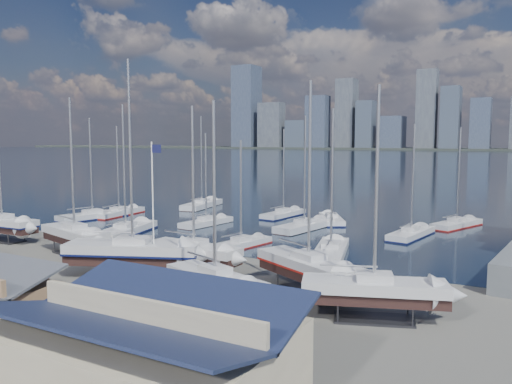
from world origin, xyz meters
The scene contains 28 objects.
ground centered at (0.00, -10.00, 0.00)m, with size 1400.00×1400.00×0.00m, color #605E59.
water centered at (0.00, 300.00, -0.15)m, with size 1400.00×600.00×0.40m, color #1B293F.
far_shore centered at (0.00, 560.00, 1.10)m, with size 1400.00×80.00×2.20m, color #2D332D.
skyline centered at (-7.83, 553.76, 39.09)m, with size 639.14×43.80×107.69m.
shed_blue centered at (16.00, -26.00, 2.42)m, with size 13.65×9.45×4.71m.
sailboat_cradle_0 centered at (-22.49, -6.64, 2.05)m, with size 9.68×2.94×15.57m.
sailboat_cradle_2 centered at (-9.55, -7.45, 2.08)m, with size 10.22×5.30×16.06m.
sailboat_cradle_3 centered at (1.63, -11.05, 2.20)m, with size 11.94×7.37×18.50m.
sailboat_cradle_4 centered at (5.52, -7.52, 2.01)m, with size 9.12×3.10×14.75m.
sailboat_cradle_5 centered at (12.35, -14.56, 1.99)m, with size 9.20×5.43×14.50m.
sailboat_cradle_6 centered at (16.71, -8.14, 2.08)m, with size 10.20×7.17×16.21m.
sailboat_cradle_7 centered at (22.67, -11.35, 2.04)m, with size 9.68×5.58×15.30m.
sailboat_moored_0 centered at (-25.70, 10.16, 0.31)m, with size 5.38×10.93×15.75m.
sailboat_moored_1 centered at (-24.70, 14.62, 0.31)m, with size 3.55×9.96×14.60m.
sailboat_moored_2 centered at (-18.51, 28.38, 0.32)m, with size 4.82×11.38×16.66m.
sailboat_moored_3 centered at (-12.63, 3.25, 0.31)m, with size 5.66×11.71×16.87m.
sailboat_moored_4 centered at (-7.57, 13.66, 0.32)m, with size 3.60×9.08×13.34m.
sailboat_moored_5 centered at (-1.43, 25.59, 0.31)m, with size 3.77×9.66×14.06m.
sailboat_moored_6 centered at (3.81, 3.70, 0.31)m, with size 3.89×8.56×12.35m.
sailboat_moored_7 centered at (5.70, 17.00, 0.32)m, with size 4.79×10.74×15.67m.
sailboat_moored_8 centered at (6.76, 24.49, 0.31)m, with size 6.59×9.26×13.66m.
sailboat_moored_9 centered at (13.90, 4.65, 0.32)m, with size 5.32×10.76×15.65m.
sailboat_moored_10 centered at (19.13, 18.46, 0.31)m, with size 4.22×9.91×14.35m.
sailboat_moored_11 centered at (23.13, 28.51, 0.31)m, with size 5.94×9.75×14.11m.
car_b centered at (-0.66, -20.64, 0.70)m, with size 1.49×4.28×1.41m, color gray.
car_c centered at (-3.92, -19.07, 0.79)m, with size 2.63×5.70×1.59m, color gray.
car_d centered at (8.86, -21.69, 0.79)m, with size 2.22×5.45×1.58m, color gray.
flagpole centered at (3.65, -10.60, 6.71)m, with size 1.03×0.12×11.69m.
Camera 1 is at (31.06, -42.99, 11.85)m, focal length 35.00 mm.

